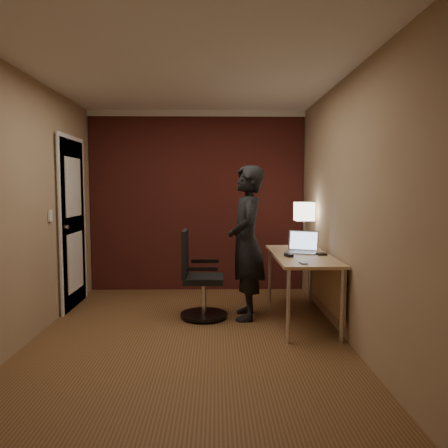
{
  "coord_description": "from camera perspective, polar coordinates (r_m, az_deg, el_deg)",
  "views": [
    {
      "loc": [
        0.26,
        -4.17,
        1.45
      ],
      "look_at": [
        0.35,
        0.55,
        1.05
      ],
      "focal_mm": 35.0,
      "sensor_mm": 36.0,
      "label": 1
    }
  ],
  "objects": [
    {
      "name": "office_chair",
      "position": [
        4.86,
        -3.37,
        -7.35
      ],
      "size": [
        0.52,
        0.54,
        0.96
      ],
      "color": "black",
      "rests_on": "ground"
    },
    {
      "name": "room",
      "position": [
        5.73,
        -6.44,
        3.99
      ],
      "size": [
        4.0,
        4.0,
        4.0
      ],
      "color": "brown",
      "rests_on": "ground"
    },
    {
      "name": "wallet",
      "position": [
        4.76,
        12.62,
        -3.84
      ],
      "size": [
        0.1,
        0.12,
        0.02
      ],
      "primitive_type": "cube",
      "rotation": [
        0.0,
        0.0,
        0.08
      ],
      "color": "black",
      "rests_on": "desk"
    },
    {
      "name": "person",
      "position": [
        4.8,
        2.96,
        -2.44
      ],
      "size": [
        0.42,
        0.62,
        1.68
      ],
      "primitive_type": "imported",
      "rotation": [
        0.0,
        0.0,
        -1.6
      ],
      "color": "black",
      "rests_on": "ground"
    },
    {
      "name": "mouse",
      "position": [
        4.57,
        8.46,
        -4.07
      ],
      "size": [
        0.09,
        0.11,
        0.03
      ],
      "primitive_type": "cube",
      "rotation": [
        0.0,
        0.0,
        0.33
      ],
      "color": "black",
      "rests_on": "desk"
    },
    {
      "name": "desk_lamp",
      "position": [
        5.39,
        10.42,
        1.54
      ],
      "size": [
        0.22,
        0.22,
        0.54
      ],
      "color": "silver",
      "rests_on": "desk"
    },
    {
      "name": "phone",
      "position": [
        4.2,
        10.33,
        -5.03
      ],
      "size": [
        0.07,
        0.12,
        0.01
      ],
      "primitive_type": "cube",
      "rotation": [
        0.0,
        0.0,
        0.12
      ],
      "color": "black",
      "rests_on": "desk"
    },
    {
      "name": "desk",
      "position": [
        4.81,
        10.89,
        -5.4
      ],
      "size": [
        0.6,
        1.5,
        0.73
      ],
      "color": "tan",
      "rests_on": "ground"
    },
    {
      "name": "laptop",
      "position": [
        4.91,
        10.16,
        -2.92
      ],
      "size": [
        0.4,
        0.37,
        0.23
      ],
      "color": "silver",
      "rests_on": "desk"
    }
  ]
}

